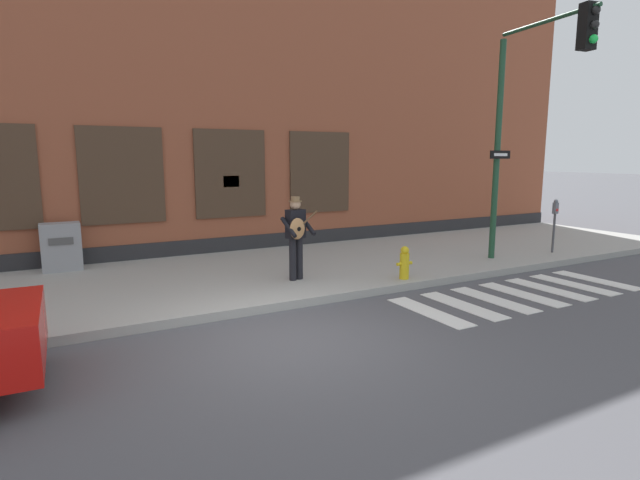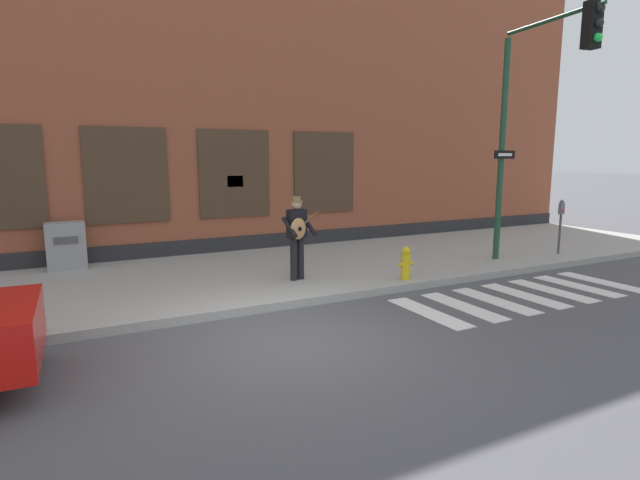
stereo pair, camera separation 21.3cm
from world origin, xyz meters
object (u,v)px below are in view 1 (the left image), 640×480
parking_meter (555,218)px  traffic_light (530,102)px  utility_box (61,247)px  busker (296,233)px  fire_hydrant (404,263)px

parking_meter → traffic_light: bearing=-162.1°
utility_box → parking_meter: bearing=-18.6°
busker → utility_box: busker is taller
parking_meter → fire_hydrant: bearing=-175.2°
busker → parking_meter: bearing=-4.3°
busker → traffic_light: (5.27, -1.25, 2.77)m
fire_hydrant → utility_box: bearing=145.2°
traffic_light → fire_hydrant: bearing=175.8°
traffic_light → utility_box: size_ratio=5.10×
utility_box → fire_hydrant: bearing=-34.8°
traffic_light → parking_meter: (2.13, 0.69, -2.82)m
parking_meter → busker: bearing=175.7°
busker → fire_hydrant: (2.04, -1.01, -0.65)m
traffic_light → parking_meter: 3.60m
utility_box → fire_hydrant: 7.68m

